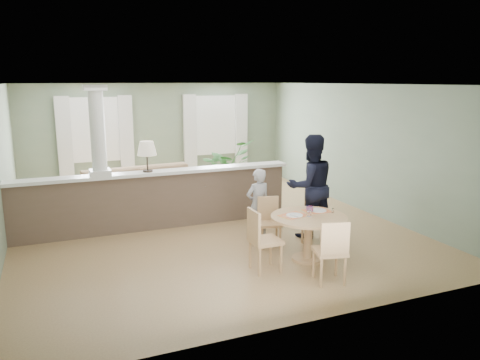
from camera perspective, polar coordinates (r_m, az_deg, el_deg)
name	(u,v)px	position (r m, az deg, el deg)	size (l,w,h in m)	color
ground	(206,225)	(9.19, -4.19, -5.54)	(8.00, 8.00, 0.00)	tan
room_shell	(193,130)	(9.40, -5.73, 6.14)	(7.02, 8.02, 2.71)	gray
pony_wall	(152,192)	(8.94, -10.67, -1.50)	(5.32, 0.38, 2.70)	brown
sofa	(143,190)	(10.33, -11.79, -1.19)	(3.08, 1.20, 0.90)	olive
houseplant	(227,168)	(11.33, -1.63, 1.44)	(1.23, 1.07, 1.37)	#326D2B
dining_table	(309,225)	(7.39, 8.35, -5.42)	(1.18, 1.18, 0.81)	tan
chair_far_boy	(269,219)	(7.98, 3.55, -4.80)	(0.46, 0.46, 0.84)	tan
chair_far_man	(315,212)	(8.33, 9.09, -3.83)	(0.59, 0.59, 0.93)	tan
chair_near	(332,249)	(6.59, 11.11, -8.26)	(0.50, 0.50, 0.92)	tan
chair_side	(261,237)	(6.90, 2.57, -7.00)	(0.43, 0.43, 0.94)	tan
child_person	(258,205)	(8.20, 2.20, -3.01)	(0.47, 0.31, 1.28)	#9C9CA1
man_person	(311,186)	(8.41, 8.59, -0.75)	(0.90, 0.70, 1.85)	black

